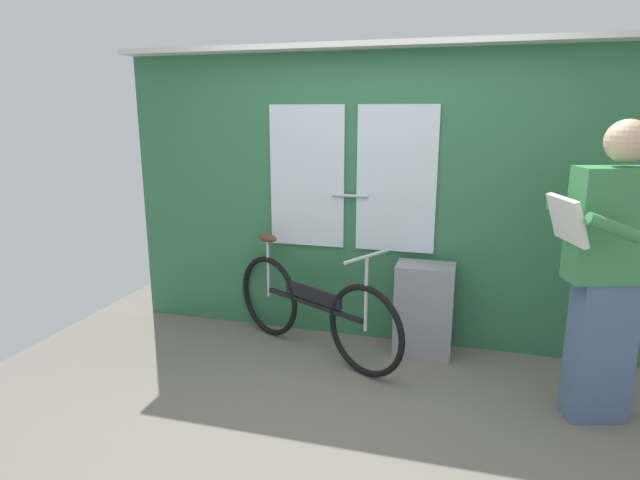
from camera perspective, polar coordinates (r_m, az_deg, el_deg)
ground_plane at (r=3.35m, az=1.62°, el=-18.96°), size 5.08×4.18×0.04m
train_door_wall at (r=4.13m, az=6.01°, el=5.11°), size 4.08×0.28×2.26m
bicycle_near_door at (r=4.02m, az=-0.86°, el=-7.32°), size 1.49×0.86×0.87m
passenger_reading_newspaper at (r=3.40m, az=28.52°, el=-2.73°), size 0.63×0.57×1.75m
trash_bin_by_wall at (r=4.09m, az=11.05°, el=-7.28°), size 0.42×0.28×0.70m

